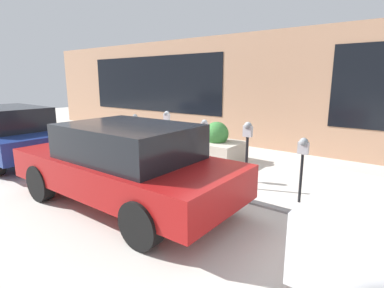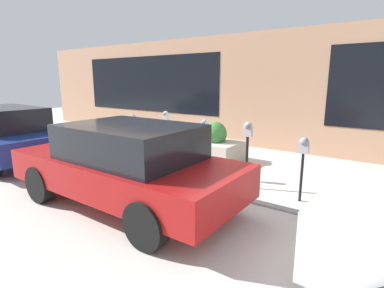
% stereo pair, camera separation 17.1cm
% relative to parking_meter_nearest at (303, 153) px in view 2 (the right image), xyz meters
% --- Properties ---
extents(ground_plane, '(40.00, 40.00, 0.00)m').
position_rel_parking_meter_nearest_xyz_m(ground_plane, '(2.34, 0.51, -0.97)').
color(ground_plane, beige).
extents(curb_strip, '(24.50, 0.16, 0.04)m').
position_rel_parking_meter_nearest_xyz_m(curb_strip, '(2.34, 0.59, -0.95)').
color(curb_strip, gray).
rests_on(curb_strip, ground_plane).
extents(building_facade, '(24.50, 0.17, 3.86)m').
position_rel_parking_meter_nearest_xyz_m(building_facade, '(2.34, -3.96, 0.97)').
color(building_facade, tan).
rests_on(building_facade, ground_plane).
extents(parking_meter_nearest, '(0.19, 0.16, 1.27)m').
position_rel_parking_meter_nearest_xyz_m(parking_meter_nearest, '(0.00, 0.00, 0.00)').
color(parking_meter_nearest, black).
rests_on(parking_meter_nearest, ground_plane).
extents(parking_meter_second, '(0.19, 0.16, 1.45)m').
position_rel_parking_meter_nearest_xyz_m(parking_meter_second, '(1.18, -0.06, 0.10)').
color(parking_meter_second, black).
rests_on(parking_meter_second, ground_plane).
extents(parking_meter_middle, '(0.16, 0.13, 1.41)m').
position_rel_parking_meter_nearest_xyz_m(parking_meter_middle, '(2.30, -0.08, -0.01)').
color(parking_meter_middle, black).
rests_on(parking_meter_middle, ground_plane).
extents(parking_meter_fourth, '(0.16, 0.13, 1.54)m').
position_rel_parking_meter_nearest_xyz_m(parking_meter_fourth, '(3.43, -0.04, 0.09)').
color(parking_meter_fourth, black).
rests_on(parking_meter_fourth, ground_plane).
extents(parking_meter_farthest, '(0.17, 0.14, 1.38)m').
position_rel_parking_meter_nearest_xyz_m(parking_meter_farthest, '(4.63, -0.05, 0.01)').
color(parking_meter_farthest, black).
rests_on(parking_meter_farthest, ground_plane).
extents(planter_box, '(1.43, 1.20, 1.14)m').
position_rel_parking_meter_nearest_xyz_m(planter_box, '(2.92, -1.57, -0.56)').
color(planter_box, '#B2A899').
rests_on(planter_box, ground_plane).
extents(parked_car_middle, '(4.54, 2.01, 1.54)m').
position_rel_parking_meter_nearest_xyz_m(parked_car_middle, '(2.58, 2.07, -0.16)').
color(parked_car_middle, maroon).
rests_on(parked_car_middle, ground_plane).
extents(parked_car_rear, '(4.82, 2.03, 1.56)m').
position_rel_parking_meter_nearest_xyz_m(parked_car_rear, '(7.85, 2.02, -0.15)').
color(parked_car_rear, navy).
rests_on(parked_car_rear, ground_plane).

